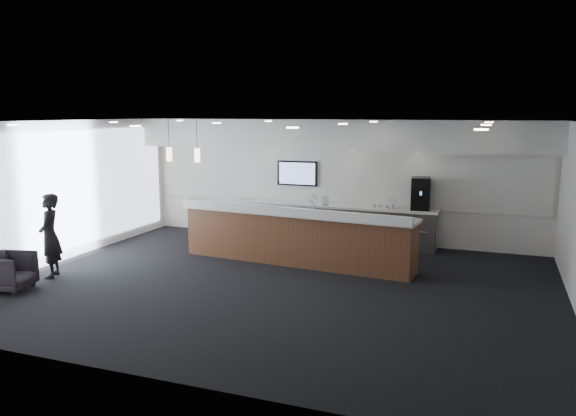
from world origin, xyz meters
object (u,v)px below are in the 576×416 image
(coffee_machine, at_px, (420,194))
(armchair, at_px, (9,272))
(lounge_guest, at_px, (50,236))
(service_counter, at_px, (296,237))

(coffee_machine, xyz_separation_m, armchair, (-6.48, -5.67, -0.98))
(coffee_machine, xyz_separation_m, lounge_guest, (-6.38, -4.74, -0.50))
(service_counter, distance_m, armchair, 5.50)
(coffee_machine, bearing_deg, armchair, -146.63)
(armchair, relative_size, lounge_guest, 0.46)
(coffee_machine, height_order, armchair, coffee_machine)
(armchair, bearing_deg, service_counter, -62.31)
(service_counter, distance_m, lounge_guest, 4.87)
(service_counter, height_order, lounge_guest, lounge_guest)
(service_counter, relative_size, lounge_guest, 3.16)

